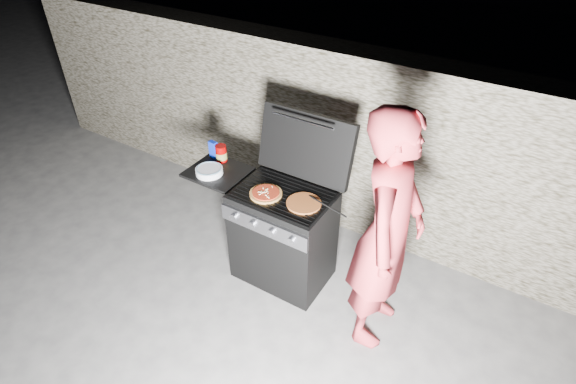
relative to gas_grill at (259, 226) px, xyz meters
The scene contains 10 objects.
ground 0.52m from the gas_grill, ahead, with size 50.00×50.00×0.00m, color #474747.
stone_wall 1.17m from the gas_grill, 76.61° to the left, with size 8.00×0.35×1.80m, color gray.
gas_grill is the anchor object (origin of this frame).
pizza_topped 0.50m from the gas_grill, 29.16° to the right, with size 0.26×0.26×0.03m, color gold, non-canonical shape.
pizza_plain 0.65m from the gas_grill, ahead, with size 0.28×0.28×0.01m, color #AD5D25.
sauce_jar 0.73m from the gas_grill, 162.84° to the left, with size 0.10×0.10×0.15m, color #850001.
blue_carton 0.80m from the gas_grill, 164.97° to the left, with size 0.08×0.04×0.16m, color #0A26C3.
plate_stack 0.66m from the gas_grill, behind, with size 0.23×0.23×0.05m, color white.
person 1.28m from the gas_grill, ahead, with size 0.71×0.46×1.94m, color #AF2F37.
tongs 0.81m from the gas_grill, ahead, with size 0.01×0.01×0.49m, color black.
Camera 1 is at (1.56, -2.45, 3.06)m, focal length 28.00 mm.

